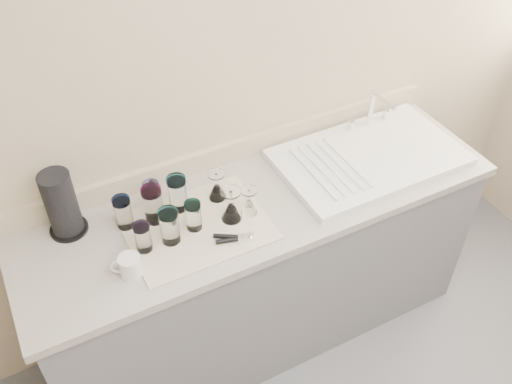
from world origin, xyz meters
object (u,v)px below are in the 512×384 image
goblet_back_left (217,189)px  paper_towel_roll (62,204)px  tumbler_blue (170,226)px  tumbler_lavender (193,215)px  tumbler_purple (178,193)px  goblet_front_left (231,209)px  can_opener (234,238)px  sink_unit (369,157)px  goblet_front_right (249,205)px  tumbler_teal (123,212)px  tumbler_magenta (143,237)px  tumbler_extra (152,196)px  white_mug (129,266)px  tumbler_cyan (153,205)px

goblet_back_left → paper_towel_roll: size_ratio=0.47×
tumbler_blue → tumbler_lavender: 0.11m
tumbler_purple → goblet_back_left: (0.16, -0.02, -0.04)m
goblet_front_left → can_opener: goblet_front_left is taller
sink_unit → goblet_front_right: sink_unit is taller
tumbler_teal → tumbler_blue: (0.13, -0.16, 0.01)m
goblet_front_left → tumbler_teal: bearing=157.7°
tumbler_magenta → tumbler_blue: (0.11, -0.00, 0.01)m
tumbler_lavender → tumbler_extra: 0.20m
tumbler_magenta → white_mug: (-0.08, -0.08, -0.03)m
tumbler_teal → goblet_front_left: bearing=-22.3°
paper_towel_roll → tumbler_lavender: bearing=-26.9°
goblet_front_left → white_mug: 0.46m
tumbler_purple → goblet_front_right: 0.29m
tumbler_purple → tumbler_magenta: bearing=-143.2°
tumbler_purple → can_opener: 0.30m
tumbler_extra → white_mug: 0.34m
goblet_front_left → paper_towel_roll: size_ratio=0.52×
tumbler_blue → sink_unit: bearing=3.3°
tumbler_blue → tumbler_magenta: bearing=177.3°
goblet_front_left → tumbler_lavender: bearing=171.6°
tumbler_purple → white_mug: size_ratio=1.27×
tumbler_extra → goblet_front_right: bearing=-30.4°
tumbler_magenta → paper_towel_roll: size_ratio=0.45×
tumbler_extra → tumbler_teal: bearing=-164.6°
tumbler_magenta → paper_towel_roll: (-0.23, 0.24, 0.07)m
white_mug → tumbler_purple: bearing=39.5°
tumbler_teal → tumbler_extra: size_ratio=1.04×
tumbler_lavender → tumbler_blue: bearing=-168.2°
tumbler_purple → tumbler_blue: tumbler_purple is taller
tumbler_cyan → tumbler_extra: 0.06m
tumbler_blue → tumbler_extra: tumbler_blue is taller
tumbler_purple → goblet_front_left: tumbler_purple is taller
tumbler_purple → paper_towel_roll: size_ratio=0.56×
sink_unit → tumbler_magenta: 1.08m
white_mug → tumbler_extra: bearing=55.1°
goblet_front_right → goblet_back_left: bearing=118.7°
tumbler_purple → tumbler_blue: 0.18m
goblet_front_left → goblet_front_right: 0.08m
goblet_front_right → can_opener: size_ratio=0.83×
tumbler_cyan → white_mug: (-0.17, -0.22, -0.05)m
tumbler_blue → goblet_front_left: bearing=-0.1°
goblet_back_left → tumbler_blue: bearing=-151.8°
tumbler_purple → tumbler_teal: bearing=179.0°
goblet_back_left → white_mug: bearing=-154.1°
sink_unit → tumbler_extra: size_ratio=6.03×
tumbler_purple → goblet_back_left: tumbler_purple is taller
tumbler_lavender → goblet_front_right: 0.23m
tumbler_lavender → can_opener: tumbler_lavender is taller
tumbler_blue → goblet_front_left: size_ratio=1.03×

